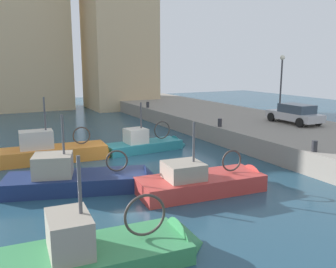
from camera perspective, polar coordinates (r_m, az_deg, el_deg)
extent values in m
plane|color=navy|center=(20.40, -5.90, -4.67)|extent=(80.00, 80.00, 0.00)
cube|color=gray|center=(26.55, 17.85, -0.13)|extent=(9.00, 56.00, 1.20)
cube|color=navy|center=(16.85, -13.77, -8.37)|extent=(6.49, 3.77, 1.38)
cone|color=navy|center=(16.97, -2.03, -7.90)|extent=(1.40, 2.05, 1.87)
cube|color=#896B4C|center=(16.66, -13.86, -6.35)|extent=(6.21, 3.54, 0.08)
cube|color=gray|center=(16.61, -17.40, -4.69)|extent=(1.95, 1.83, 0.98)
cylinder|color=#4C4C51|center=(16.35, -15.90, -1.84)|extent=(0.10, 0.10, 2.73)
torus|color=#3F3833|center=(16.47, -7.95, -4.15)|extent=(0.97, 0.36, 0.99)
sphere|color=white|center=(18.08, -19.48, -6.66)|extent=(0.32, 0.32, 0.32)
cube|color=teal|center=(23.34, -3.82, -2.61)|extent=(4.96, 1.94, 1.15)
cone|color=teal|center=(24.70, 1.93, -1.83)|extent=(0.99, 1.52, 1.46)
cube|color=#896B4C|center=(23.22, -3.83, -1.36)|extent=(4.76, 1.80, 0.08)
cube|color=beige|center=(22.89, -5.01, -0.29)|extent=(1.33, 1.28, 0.92)
cylinder|color=#4C4C51|center=(22.92, -4.20, 1.72)|extent=(0.10, 0.10, 2.56)
torus|color=#3F3833|center=(23.72, -0.93, 0.63)|extent=(1.17, 0.16, 1.17)
sphere|color=white|center=(23.49, -7.99, -2.17)|extent=(0.32, 0.32, 0.32)
cube|color=orange|center=(21.98, -17.45, -3.98)|extent=(6.14, 2.26, 1.59)
cone|color=orange|center=(22.53, -8.92, -3.22)|extent=(1.01, 1.72, 1.67)
cube|color=#B2A893|center=(21.81, -17.56, -2.16)|extent=(5.89, 2.09, 0.08)
cube|color=beige|center=(21.64, -19.75, -0.88)|extent=(1.84, 1.24, 1.05)
cylinder|color=#4C4C51|center=(21.52, -18.50, 1.58)|extent=(0.10, 0.10, 2.93)
torus|color=#3F3833|center=(21.90, -13.27, -0.21)|extent=(1.03, 0.15, 1.03)
sphere|color=white|center=(22.83, -22.28, -3.13)|extent=(0.32, 0.32, 0.32)
cube|color=#BC3833|center=(16.14, 5.08, -8.97)|extent=(5.57, 2.47, 1.44)
cone|color=#BC3833|center=(17.71, 13.97, -7.42)|extent=(1.04, 1.91, 1.85)
cube|color=#896B4C|center=(15.93, 5.12, -6.78)|extent=(5.35, 2.29, 0.08)
cube|color=gray|center=(15.45, 2.41, -5.75)|extent=(1.66, 1.61, 0.72)
cylinder|color=#4C4C51|center=(15.43, 4.00, -2.61)|extent=(0.10, 0.10, 2.46)
torus|color=#3F3833|center=(16.50, 9.84, -4.08)|extent=(0.99, 0.16, 0.99)
sphere|color=white|center=(16.40, -1.86, -7.80)|extent=(0.32, 0.32, 0.32)
cube|color=#388951|center=(10.95, -10.92, -19.43)|extent=(5.19, 2.42, 1.12)
cone|color=#388951|center=(11.79, 3.49, -16.86)|extent=(1.02, 1.94, 1.89)
cube|color=#B2A893|center=(10.71, -11.02, -17.11)|extent=(4.98, 2.24, 0.08)
cube|color=gray|center=(10.35, -15.05, -14.78)|extent=(1.18, 1.63, 1.07)
cylinder|color=#4C4C51|center=(10.08, -13.43, -10.67)|extent=(0.10, 0.10, 2.67)
torus|color=#3F3833|center=(10.73, -3.59, -12.45)|extent=(1.27, 0.16, 1.26)
sphere|color=white|center=(11.72, -19.85, -16.82)|extent=(0.32, 0.32, 0.32)
cube|color=#B7B7BC|center=(27.81, 18.98, 2.67)|extent=(1.79, 4.20, 0.53)
cube|color=#384756|center=(27.59, 19.36, 3.76)|extent=(1.54, 2.37, 0.59)
cylinder|color=black|center=(28.28, 15.73, 2.55)|extent=(0.24, 0.65, 0.64)
cylinder|color=black|center=(29.42, 18.20, 2.73)|extent=(0.24, 0.65, 0.64)
cylinder|color=black|center=(26.26, 19.80, 1.67)|extent=(0.24, 0.65, 0.64)
cylinder|color=black|center=(27.48, 22.27, 1.90)|extent=(0.24, 0.65, 0.64)
cylinder|color=#2D2D33|center=(19.39, 21.77, -1.76)|extent=(0.28, 0.28, 0.55)
cylinder|color=#2D2D33|center=(25.24, 8.04, 1.76)|extent=(0.28, 0.28, 0.55)
cylinder|color=#2D2D33|center=(35.62, -3.16, 4.57)|extent=(0.28, 0.28, 0.55)
cylinder|color=#38383D|center=(28.85, 17.07, 6.50)|extent=(0.12, 0.12, 4.50)
sphere|color=#F2EACC|center=(28.78, 17.34, 11.26)|extent=(0.36, 0.36, 0.36)
cube|color=#D1B284|center=(45.68, -7.70, 18.33)|extent=(7.45, 6.98, 22.67)
cube|color=#D1B284|center=(47.14, -20.91, 15.93)|extent=(8.44, 6.77, 20.12)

